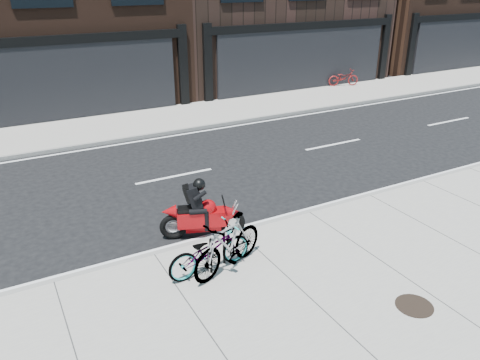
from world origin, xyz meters
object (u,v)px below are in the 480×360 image
motorcycle (206,213)px  bicycle_far (343,78)px  bicycle_front (210,250)px  manhole_cover (414,306)px  bicycle_rear (228,244)px  bike_rack (217,248)px

motorcycle → bicycle_far: 16.73m
bicycle_far → bicycle_front: bearing=151.3°
motorcycle → manhole_cover: size_ratio=2.83×
bicycle_front → bicycle_rear: (0.35, -0.11, 0.09)m
bicycle_front → bicycle_rear: 0.38m
bicycle_front → manhole_cover: (2.70, -2.71, -0.46)m
bike_rack → bicycle_rear: bearing=-36.3°
motorcycle → manhole_cover: (2.10, -4.17, -0.45)m
bike_rack → bicycle_front: 0.18m
bike_rack → bicycle_rear: size_ratio=0.41×
bike_rack → bicycle_front: (-0.18, -0.01, 0.01)m
bike_rack → bicycle_far: size_ratio=0.48×
bike_rack → manhole_cover: (2.52, -2.73, -0.45)m
bicycle_front → bike_rack: bearing=-90.6°
manhole_cover → bike_rack: bearing=132.7°
bicycle_front → manhole_cover: 3.86m
bicycle_rear → bicycle_far: 17.94m
bicycle_rear → manhole_cover: size_ratio=2.83×
bike_rack → bicycle_far: bicycle_far is taller
bicycle_far → bicycle_rear: bearing=152.3°
manhole_cover → motorcycle: bearing=116.8°
bike_rack → bicycle_front: bicycle_front is taller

